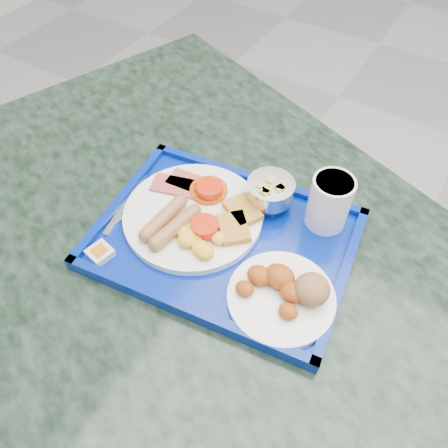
% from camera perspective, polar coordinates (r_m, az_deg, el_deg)
% --- Properties ---
extents(floor, '(6.00, 6.00, 0.00)m').
position_cam_1_polar(floor, '(1.63, 18.91, -15.96)').
color(floor, '#99999C').
rests_on(floor, ground).
extents(table, '(1.49, 1.25, 0.79)m').
position_cam_1_polar(table, '(0.97, -2.33, -9.37)').
color(table, slate).
rests_on(table, floor).
extents(tray, '(0.49, 0.38, 0.03)m').
position_cam_1_polar(tray, '(0.79, 0.00, -2.09)').
color(tray, '#031E8C').
rests_on(tray, table).
extents(main_plate, '(0.26, 0.26, 0.04)m').
position_cam_1_polar(main_plate, '(0.80, -3.81, 1.11)').
color(main_plate, white).
rests_on(main_plate, tray).
extents(bread_plate, '(0.17, 0.17, 0.06)m').
position_cam_1_polar(bread_plate, '(0.71, 8.07, -8.81)').
color(bread_plate, white).
rests_on(bread_plate, tray).
extents(fruit_bowl, '(0.09, 0.09, 0.06)m').
position_cam_1_polar(fruit_bowl, '(0.81, 6.08, 4.34)').
color(fruit_bowl, '#BBBBBD').
rests_on(fruit_bowl, tray).
extents(juice_cup, '(0.07, 0.07, 0.10)m').
position_cam_1_polar(juice_cup, '(0.79, 13.64, 2.96)').
color(juice_cup, white).
rests_on(juice_cup, tray).
extents(spoon, '(0.05, 0.17, 0.01)m').
position_cam_1_polar(spoon, '(0.88, -9.67, 4.94)').
color(spoon, '#BBBBBD').
rests_on(spoon, tray).
extents(knife, '(0.05, 0.16, 0.00)m').
position_cam_1_polar(knife, '(0.86, -12.70, 2.71)').
color(knife, '#BBBBBD').
rests_on(knife, tray).
extents(jam_packet, '(0.05, 0.05, 0.02)m').
position_cam_1_polar(jam_packet, '(0.79, -15.88, -3.63)').
color(jam_packet, silver).
rests_on(jam_packet, tray).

